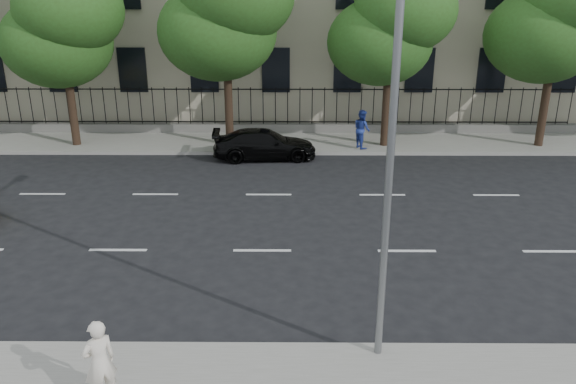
{
  "coord_description": "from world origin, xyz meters",
  "views": [
    {
      "loc": [
        0.82,
        -11.53,
        6.8
      ],
      "look_at": [
        0.71,
        3.0,
        1.55
      ],
      "focal_mm": 35.0,
      "sensor_mm": 36.0,
      "label": 1
    }
  ],
  "objects": [
    {
      "name": "ground",
      "position": [
        0.0,
        0.0,
        0.0
      ],
      "size": [
        120.0,
        120.0,
        0.0
      ],
      "primitive_type": "plane",
      "color": "black",
      "rests_on": "ground"
    },
    {
      "name": "far_sidewalk",
      "position": [
        0.0,
        14.0,
        0.07
      ],
      "size": [
        60.0,
        4.0,
        0.15
      ],
      "primitive_type": "cube",
      "color": "gray",
      "rests_on": "ground"
    },
    {
      "name": "lane_markings",
      "position": [
        0.0,
        4.75,
        0.01
      ],
      "size": [
        49.6,
        4.62,
        0.01
      ],
      "primitive_type": null,
      "color": "silver",
      "rests_on": "ground"
    },
    {
      "name": "iron_fence",
      "position": [
        0.0,
        15.7,
        0.65
      ],
      "size": [
        30.0,
        0.5,
        2.2
      ],
      "color": "slate",
      "rests_on": "far_sidewalk"
    },
    {
      "name": "street_light",
      "position": [
        2.5,
        -1.77,
        5.15
      ],
      "size": [
        0.25,
        3.32,
        8.05
      ],
      "color": "slate",
      "rests_on": "near_sidewalk"
    },
    {
      "name": "tree_b",
      "position": [
        -8.96,
        13.36,
        5.84
      ],
      "size": [
        5.53,
        5.12,
        8.97
      ],
      "color": "#382619",
      "rests_on": "far_sidewalk"
    },
    {
      "name": "tree_d",
      "position": [
        5.04,
        13.36,
        5.84
      ],
      "size": [
        5.34,
        4.94,
        8.84
      ],
      "color": "#382619",
      "rests_on": "far_sidewalk"
    },
    {
      "name": "tree_e",
      "position": [
        12.04,
        13.36,
        6.2
      ],
      "size": [
        5.71,
        5.31,
        9.46
      ],
      "color": "#382619",
      "rests_on": "far_sidewalk"
    },
    {
      "name": "black_sedan",
      "position": [
        -0.35,
        11.5,
        0.63
      ],
      "size": [
        4.47,
        2.1,
        1.26
      ],
      "primitive_type": "imported",
      "rotation": [
        0.0,
        0.0,
        1.65
      ],
      "color": "black",
      "rests_on": "ground"
    },
    {
      "name": "woman_near",
      "position": [
        -2.4,
        -3.7,
        0.93
      ],
      "size": [
        0.68,
        0.66,
        1.57
      ],
      "primitive_type": "imported",
      "rotation": [
        0.0,
        0.0,
        3.84
      ],
      "color": "white",
      "rests_on": "near_sidewalk"
    },
    {
      "name": "pedestrian_far",
      "position": [
        3.91,
        12.73,
        1.0
      ],
      "size": [
        0.92,
        1.02,
        1.7
      ],
      "primitive_type": "imported",
      "rotation": [
        0.0,
        0.0,
        1.98
      ],
      "color": "navy",
      "rests_on": "far_sidewalk"
    }
  ]
}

